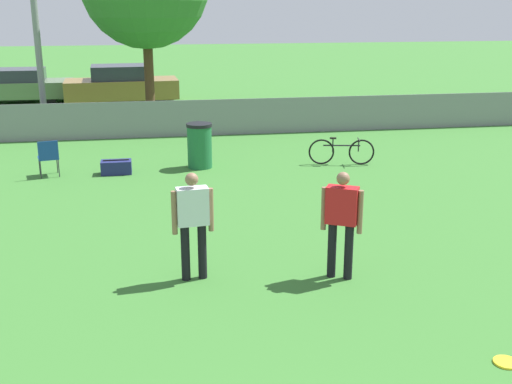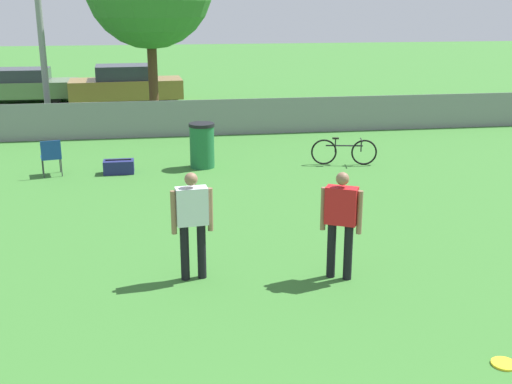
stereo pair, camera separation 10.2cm
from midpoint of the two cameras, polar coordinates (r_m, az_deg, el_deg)
The scene contains 10 objects.
fence_backline at distance 19.70m, azimuth -5.76°, elevation 6.56°, with size 25.40×0.07×1.21m.
player_defender_red at distance 9.45m, azimuth 7.31°, elevation -2.23°, with size 0.55×0.41×1.64m.
player_receiver_white at distance 9.38m, azimuth -5.94°, elevation -2.33°, with size 0.62×0.26×1.64m.
frisbee_disc at distance 8.12m, azimuth 21.00°, elevation -13.95°, with size 0.29×0.29×0.03m.
folding_chair_sideline at distance 15.79m, azimuth -18.16°, elevation 3.09°, with size 0.54×0.54×0.88m.
bicycle_sideline at distance 16.30m, azimuth 7.43°, elevation 3.60°, with size 1.63×0.48×0.70m.
trash_bin at distance 15.90m, azimuth -5.22°, elevation 4.15°, with size 0.63×0.63×1.11m.
gear_bag_sideline at distance 15.71m, azimuth -12.49°, elevation 2.17°, with size 0.71×0.39×0.35m.
parked_car_olive at distance 27.91m, azimuth -20.76°, elevation 8.82°, with size 4.49×1.85×1.35m.
parked_car_tan at distance 26.71m, azimuth -11.96°, elevation 9.30°, with size 4.53×2.07×1.49m.
Camera 1 is at (-1.32, -1.34, 4.01)m, focal length 45.00 mm.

